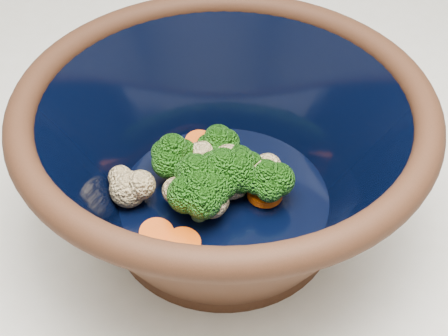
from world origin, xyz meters
TOP-DOWN VIEW (x-y plane):
  - mixing_bowl at (-0.08, -0.02)m, footprint 0.38×0.38m
  - vegetable_pile at (-0.09, -0.01)m, footprint 0.14×0.14m

SIDE VIEW (x-z plane):
  - vegetable_pile at x=-0.09m, z-range 0.93..0.98m
  - mixing_bowl at x=-0.08m, z-range 0.91..1.04m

